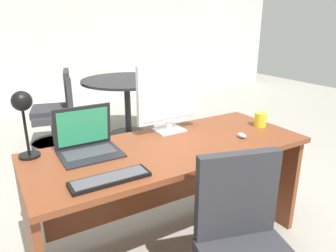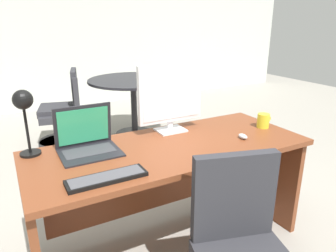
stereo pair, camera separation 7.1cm
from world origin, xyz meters
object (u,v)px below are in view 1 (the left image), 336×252
at_px(mouse, 242,135).
at_px(meeting_table, 127,94).
at_px(meeting_chair_near, 57,114).
at_px(monitor, 169,95).
at_px(desk, 167,173).
at_px(coffee_mug, 261,119).
at_px(laptop, 86,138).
at_px(desk_lamp, 23,110).
at_px(meeting_chair_far, 58,119).
at_px(keyboard, 110,179).

xyz_separation_m(mouse, meeting_table, (0.15, 2.27, -0.18)).
distance_m(meeting_table, meeting_chair_near, 0.91).
relative_size(monitor, meeting_table, 0.42).
xyz_separation_m(desk, meeting_table, (0.63, 2.09, 0.05)).
bearing_deg(meeting_chair_near, coffee_mug, -67.15).
relative_size(laptop, desk_lamp, 0.88).
bearing_deg(coffee_mug, meeting_chair_near, 112.85).
bearing_deg(coffee_mug, mouse, -159.10).
height_order(coffee_mug, meeting_table, coffee_mug).
relative_size(laptop, meeting_table, 0.30).
distance_m(laptop, meeting_chair_near, 2.24).
relative_size(mouse, meeting_table, 0.06).
height_order(laptop, mouse, laptop).
xyz_separation_m(meeting_table, meeting_chair_near, (-0.86, 0.22, -0.21)).
distance_m(monitor, laptop, 0.64).
relative_size(desk, meeting_chair_far, 2.04).
relative_size(mouse, coffee_mug, 0.64).
distance_m(desk, coffee_mug, 0.82).
height_order(desk, laptop, laptop).
height_order(coffee_mug, meeting_chair_near, meeting_chair_near).
height_order(laptop, meeting_chair_far, laptop).
relative_size(desk_lamp, meeting_table, 0.34).
distance_m(meeting_table, meeting_chair_far, 0.92).
bearing_deg(keyboard, desk, 30.38).
xyz_separation_m(coffee_mug, meeting_chair_far, (-1.02, 2.30, -0.46)).
bearing_deg(meeting_table, keyboard, -115.29).
bearing_deg(monitor, meeting_chair_far, 100.51).
bearing_deg(monitor, coffee_mug, -21.91).
relative_size(meeting_chair_near, meeting_chair_far, 1.07).
relative_size(monitor, mouse, 6.44).
height_order(laptop, meeting_table, laptop).
bearing_deg(meeting_chair_near, desk, -84.29).
height_order(coffee_mug, meeting_chair_far, meeting_chair_far).
distance_m(monitor, desk_lamp, 0.93).
distance_m(coffee_mug, meeting_table, 2.18).
height_order(desk, keyboard, keyboard).
bearing_deg(meeting_table, monitor, -104.68).
bearing_deg(meeting_chair_far, keyboard, -95.62).
height_order(monitor, meeting_chair_near, monitor).
bearing_deg(keyboard, meeting_table, 64.71).
bearing_deg(keyboard, mouse, 6.72).
distance_m(keyboard, meeting_chair_near, 2.64).
height_order(monitor, laptop, monitor).
height_order(mouse, desk_lamp, desk_lamp).
distance_m(monitor, meeting_table, 2.01).
distance_m(mouse, meeting_table, 2.28).
bearing_deg(monitor, desk_lamp, 179.58).
height_order(monitor, coffee_mug, monitor).
height_order(keyboard, meeting_chair_near, meeting_chair_near).
xyz_separation_m(desk, mouse, (0.48, -0.18, 0.24)).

